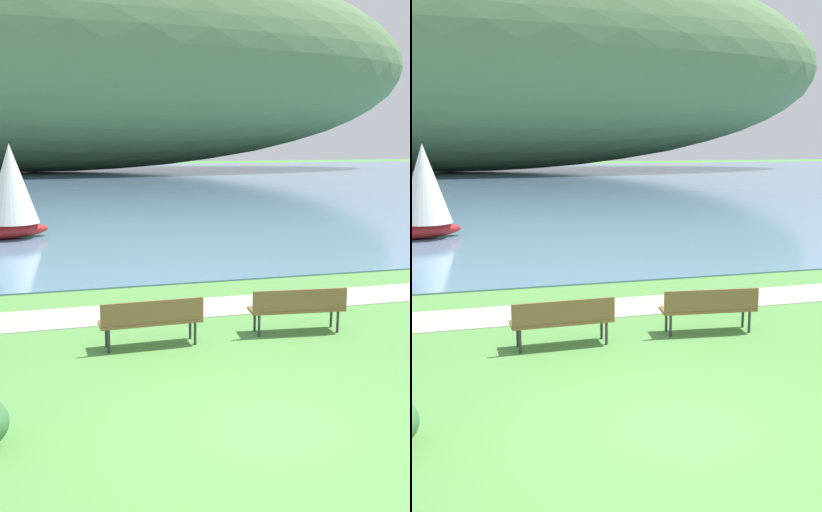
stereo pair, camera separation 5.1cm
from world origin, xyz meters
The scene contains 7 objects.
ground_plane centered at (0.00, 0.00, 0.00)m, with size 200.00×200.00×0.00m, color #518E42.
bay_water centered at (0.00, 47.80, 0.02)m, with size 180.00×80.00×0.04m, color #5B7F9E.
distant_hillside centered at (-2.90, 66.51, 12.97)m, with size 94.38×28.00×25.85m, color #567A4C.
shoreline_path centered at (0.00, 5.58, 0.01)m, with size 60.00×1.50×0.01m, color #A39E93.
park_bench_near_camera centered at (-0.88, 3.37, 0.52)m, with size 1.81×0.51×0.88m.
park_bench_further_along centered at (1.91, 3.42, 0.52)m, with size 1.84×0.67×0.88m.
sailboat_toward_hillside centered at (-3.66, 16.37, 1.82)m, with size 3.33×2.42×3.78m.
Camera 2 is at (-2.62, -6.58, 3.57)m, focal length 42.04 mm.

